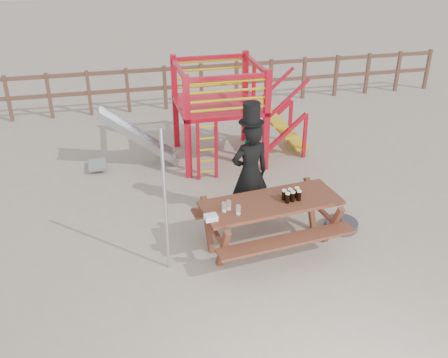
% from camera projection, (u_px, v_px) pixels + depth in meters
% --- Properties ---
extents(ground, '(60.00, 60.00, 0.00)m').
position_uv_depth(ground, '(258.00, 252.00, 7.82)').
color(ground, tan).
rests_on(ground, ground).
extents(back_fence, '(15.09, 0.09, 1.20)m').
position_uv_depth(back_fence, '(183.00, 82.00, 13.52)').
color(back_fence, brown).
rests_on(back_fence, ground).
extents(playground_fort, '(4.71, 1.84, 2.10)m').
position_uv_depth(playground_fort, '(215.00, 111.00, 10.44)').
color(playground_fort, red).
rests_on(playground_fort, ground).
extents(picnic_table, '(2.29, 1.71, 0.83)m').
position_uv_depth(picnic_table, '(270.00, 218.00, 7.72)').
color(picnic_table, brown).
rests_on(picnic_table, ground).
extents(man_with_hat, '(0.72, 0.53, 2.12)m').
position_uv_depth(man_with_hat, '(250.00, 171.00, 8.21)').
color(man_with_hat, black).
rests_on(man_with_hat, ground).
extents(metal_pole, '(0.05, 0.05, 2.23)m').
position_uv_depth(metal_pole, '(165.00, 203.00, 6.95)').
color(metal_pole, '#B2B2B7').
rests_on(metal_pole, ground).
extents(parasol_base, '(0.55, 0.55, 0.23)m').
position_uv_depth(parasol_base, '(341.00, 225.00, 8.39)').
color(parasol_base, '#333337').
rests_on(parasol_base, ground).
extents(paper_bag, '(0.19, 0.16, 0.08)m').
position_uv_depth(paper_bag, '(211.00, 218.00, 7.08)').
color(paper_bag, white).
rests_on(paper_bag, picnic_table).
extents(stout_pints, '(0.29, 0.20, 0.17)m').
position_uv_depth(stout_pints, '(292.00, 195.00, 7.57)').
color(stout_pints, black).
rests_on(stout_pints, picnic_table).
extents(empty_glasses, '(0.25, 0.23, 0.15)m').
position_uv_depth(empty_glasses, '(230.00, 208.00, 7.27)').
color(empty_glasses, silver).
rests_on(empty_glasses, picnic_table).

